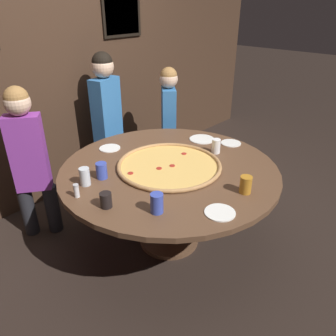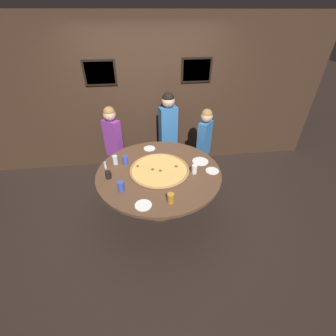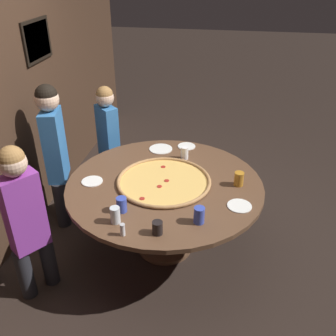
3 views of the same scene
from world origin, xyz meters
name	(u,v)px [view 1 (image 1 of 3)]	position (x,y,z in m)	size (l,w,h in m)	color
ground_plane	(169,240)	(0.00, 0.00, 0.00)	(24.00, 24.00, 0.00)	black
back_wall	(60,70)	(0.00, 1.47, 1.30)	(6.40, 0.08, 2.60)	#3D281C
dining_table	(169,180)	(0.00, 0.00, 0.62)	(1.73, 1.73, 0.74)	brown
giant_pizza	(169,165)	(0.01, 0.01, 0.75)	(0.84, 0.84, 0.03)	#EAB75B
drink_cup_far_right	(102,171)	(-0.47, 0.25, 0.80)	(0.08, 0.08, 0.12)	#384CB7
drink_cup_near_right	(85,177)	(-0.61, 0.26, 0.81)	(0.08, 0.08, 0.13)	silver
drink_cup_near_left	(246,185)	(0.08, -0.64, 0.80)	(0.08, 0.08, 0.12)	#BC7A23
drink_cup_centre_back	(157,203)	(-0.50, -0.35, 0.81)	(0.08, 0.08, 0.13)	#384CB7
drink_cup_beside_pizza	(216,146)	(0.48, -0.11, 0.80)	(0.07, 0.07, 0.13)	white
drink_cup_far_left	(106,200)	(-0.68, -0.07, 0.79)	(0.08, 0.08, 0.10)	black
white_plate_right_side	(110,148)	(-0.09, 0.64, 0.74)	(0.19, 0.19, 0.01)	white
white_plate_near_front	(220,212)	(-0.24, -0.65, 0.74)	(0.20, 0.20, 0.01)	white
white_plate_beside_cup	(231,143)	(0.74, -0.10, 0.74)	(0.18, 0.18, 0.01)	white
white_plate_left_side	(202,139)	(0.63, 0.16, 0.74)	(0.24, 0.24, 0.01)	white
condiment_shaker	(76,191)	(-0.74, 0.17, 0.79)	(0.04, 0.04, 0.10)	silver
diner_side_right	(107,116)	(0.28, 1.14, 0.84)	(0.39, 0.23, 1.48)	#232328
diner_centre_back	(29,156)	(-0.69, 0.95, 0.77)	(0.35, 0.30, 1.35)	#232328
diner_side_left	(169,119)	(0.86, 0.80, 0.74)	(0.31, 0.32, 1.30)	#232328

